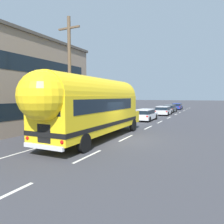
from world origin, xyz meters
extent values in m
plane|color=#38383D|center=(0.00, 0.00, 0.00)|extent=(300.00, 300.00, 0.00)
cube|color=silver|center=(0.00, -4.25, 0.00)|extent=(0.14, 2.40, 0.01)
cube|color=silver|center=(0.00, 0.61, 0.00)|extent=(0.14, 2.40, 0.01)
cube|color=silver|center=(0.00, 6.05, 0.00)|extent=(0.14, 2.40, 0.01)
cube|color=silver|center=(0.00, 10.72, 0.00)|extent=(0.14, 2.40, 0.01)
cube|color=silver|center=(0.00, 16.14, 0.00)|extent=(0.14, 2.40, 0.01)
cube|color=silver|center=(0.00, 21.71, 0.00)|extent=(0.14, 2.40, 0.01)
cube|color=silver|center=(0.00, 26.24, 0.00)|extent=(0.14, 2.40, 0.01)
cube|color=silver|center=(0.00, 32.08, 0.00)|extent=(0.14, 2.40, 0.01)
cube|color=silver|center=(0.00, 37.30, 0.00)|extent=(0.14, 2.40, 0.01)
cube|color=silver|center=(0.00, 42.36, 0.00)|extent=(0.14, 2.40, 0.01)
cube|color=silver|center=(-3.47, 12.00, 0.00)|extent=(0.12, 80.00, 0.01)
cube|color=black|center=(-7.28, -0.62, 1.80)|extent=(0.08, 13.00, 1.20)
cube|color=black|center=(-7.28, -0.62, 5.30)|extent=(0.08, 13.00, 1.20)
cylinder|color=brown|center=(-4.01, -0.34, 4.25)|extent=(0.24, 0.24, 8.50)
cube|color=brown|center=(-4.01, -0.34, 7.70)|extent=(1.80, 0.12, 0.12)
cube|color=yellow|center=(-1.73, -0.70, 1.75)|extent=(2.59, 9.40, 2.30)
cylinder|color=yellow|center=(-1.73, -0.70, 2.90)|extent=(2.54, 9.30, 2.45)
sphere|color=yellow|center=(-1.68, -5.34, 2.90)|extent=(2.40, 2.40, 2.40)
cube|color=yellow|center=(-1.78, 4.64, 1.07)|extent=(2.27, 1.32, 0.95)
cube|color=black|center=(-1.73, -0.70, 1.10)|extent=(2.63, 9.44, 0.24)
cube|color=black|center=(-1.73, -1.00, 2.35)|extent=(2.60, 7.60, 0.76)
cube|color=black|center=(-1.68, -5.35, 2.40)|extent=(2.00, 0.10, 0.84)
cube|color=black|center=(-1.68, -5.36, 1.15)|extent=(0.80, 0.07, 0.90)
cube|color=silver|center=(-1.68, -5.45, 0.55)|extent=(2.34, 0.16, 0.20)
sphere|color=red|center=(-2.73, -5.38, 0.85)|extent=(0.20, 0.20, 0.20)
sphere|color=red|center=(-0.63, -5.36, 0.85)|extent=(0.20, 0.20, 0.20)
cube|color=black|center=(-1.77, 4.04, 2.40)|extent=(2.14, 0.12, 0.96)
cube|color=silver|center=(-1.79, 5.33, 0.95)|extent=(0.90, 0.11, 0.56)
cylinder|color=black|center=(-2.94, 3.58, 0.50)|extent=(0.27, 1.00, 1.00)
cylinder|color=black|center=(-0.60, 3.60, 0.50)|extent=(0.27, 1.00, 1.00)
cylinder|color=black|center=(-2.87, -3.80, 0.50)|extent=(0.27, 1.00, 1.00)
cylinder|color=black|center=(-0.53, -3.78, 0.50)|extent=(0.27, 1.00, 1.00)
cube|color=white|center=(-1.88, 11.59, 0.52)|extent=(1.81, 4.48, 0.60)
cube|color=white|center=(-1.87, 11.12, 1.09)|extent=(1.59, 3.03, 0.55)
cube|color=black|center=(-1.87, 11.12, 1.06)|extent=(1.65, 3.07, 0.43)
cube|color=red|center=(-2.62, 9.34, 0.70)|extent=(0.20, 0.04, 0.14)
cube|color=red|center=(-1.10, 9.36, 0.70)|extent=(0.20, 0.04, 0.14)
cylinder|color=black|center=(-2.74, 13.12, 0.32)|extent=(0.21, 0.64, 0.64)
cylinder|color=black|center=(-1.06, 13.14, 0.32)|extent=(0.21, 0.64, 0.64)
cylinder|color=black|center=(-2.70, 10.05, 0.32)|extent=(0.21, 0.64, 0.64)
cylinder|color=black|center=(-1.02, 10.07, 0.32)|extent=(0.21, 0.64, 0.64)
cube|color=silver|center=(-1.55, 19.89, 0.52)|extent=(1.94, 4.23, 0.60)
cube|color=silver|center=(-1.54, 19.41, 1.09)|extent=(1.72, 2.78, 0.55)
cube|color=black|center=(-1.54, 19.41, 1.06)|extent=(1.79, 2.82, 0.43)
cube|color=red|center=(-2.35, 17.77, 0.70)|extent=(0.20, 0.04, 0.14)
cube|color=red|center=(-0.70, 17.79, 0.70)|extent=(0.20, 0.04, 0.14)
cylinder|color=black|center=(-2.47, 21.28, 0.32)|extent=(0.21, 0.64, 0.64)
cylinder|color=black|center=(-0.66, 21.30, 0.32)|extent=(0.21, 0.64, 0.64)
cylinder|color=black|center=(-2.44, 18.47, 0.32)|extent=(0.21, 0.64, 0.64)
cylinder|color=black|center=(-0.63, 18.50, 0.32)|extent=(0.21, 0.64, 0.64)
cube|color=#474C51|center=(-1.73, 26.04, 0.52)|extent=(1.81, 4.67, 0.60)
cube|color=#474C51|center=(-1.74, 25.57, 1.09)|extent=(1.60, 3.22, 0.55)
cube|color=black|center=(-1.74, 25.57, 1.06)|extent=(1.66, 3.26, 0.43)
cube|color=red|center=(-2.52, 23.71, 0.70)|extent=(0.20, 0.04, 0.14)
cube|color=red|center=(-0.98, 23.70, 0.70)|extent=(0.20, 0.04, 0.14)
cylinder|color=black|center=(-2.57, 27.68, 0.32)|extent=(0.20, 0.64, 0.64)
cylinder|color=black|center=(-0.87, 27.67, 0.32)|extent=(0.20, 0.64, 0.64)
cylinder|color=black|center=(-2.59, 24.42, 0.32)|extent=(0.20, 0.64, 0.64)
cylinder|color=black|center=(-0.89, 24.41, 0.32)|extent=(0.20, 0.64, 0.64)
cube|color=navy|center=(-1.80, 34.89, 0.52)|extent=(1.88, 4.55, 0.60)
cube|color=navy|center=(-1.79, 34.41, 1.09)|extent=(1.64, 3.10, 0.55)
cube|color=black|center=(-1.79, 34.41, 1.06)|extent=(1.70, 3.14, 0.43)
cube|color=red|center=(-2.50, 32.61, 0.70)|extent=(0.20, 0.05, 0.14)
cube|color=red|center=(-0.98, 32.65, 0.70)|extent=(0.20, 0.05, 0.14)
cylinder|color=black|center=(-2.68, 36.42, 0.32)|extent=(0.22, 0.64, 0.64)
cylinder|color=black|center=(-1.00, 36.46, 0.32)|extent=(0.22, 0.64, 0.64)
cylinder|color=black|center=(-2.60, 33.32, 0.32)|extent=(0.22, 0.64, 0.64)
cylinder|color=black|center=(-0.92, 33.36, 0.32)|extent=(0.22, 0.64, 0.64)
camera|label=1|loc=(5.35, -12.59, 2.88)|focal=33.42mm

